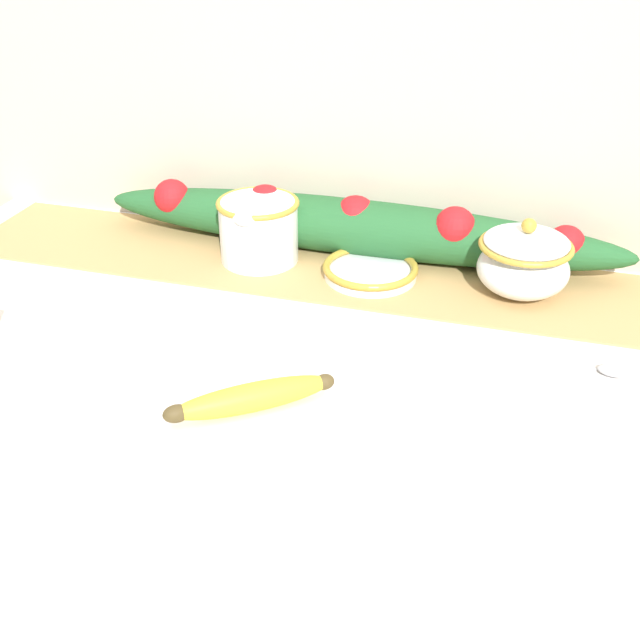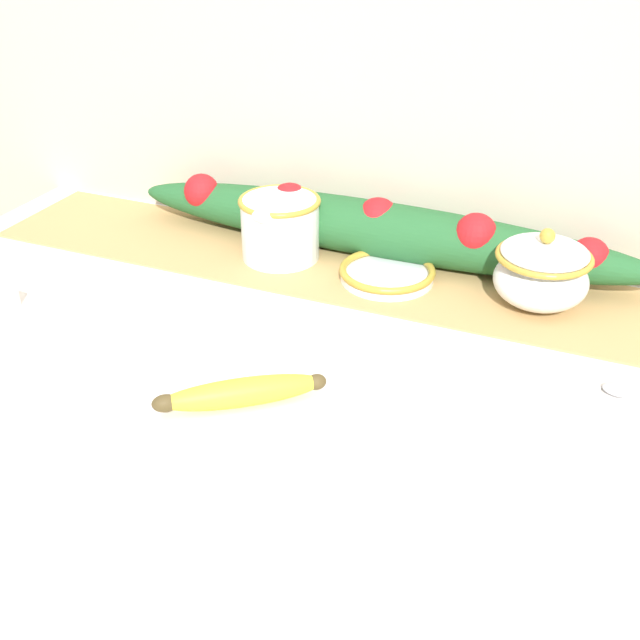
# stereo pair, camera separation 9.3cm
# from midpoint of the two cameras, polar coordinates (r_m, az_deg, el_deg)

# --- Properties ---
(countertop) EXTENTS (1.25, 0.64, 0.94)m
(countertop) POSITION_cam_midpoint_polar(r_m,az_deg,el_deg) (1.29, -3.29, -19.90)
(countertop) COLOR silver
(countertop) RESTS_ON ground_plane
(back_wall) EXTENTS (2.05, 0.04, 2.40)m
(back_wall) POSITION_cam_midpoint_polar(r_m,az_deg,el_deg) (1.18, 1.30, 17.63)
(back_wall) COLOR beige
(back_wall) RESTS_ON ground_plane
(table_runner) EXTENTS (1.15, 0.20, 0.00)m
(table_runner) POSITION_cam_midpoint_polar(r_m,az_deg,el_deg) (1.14, -0.58, 3.44)
(table_runner) COLOR tan
(table_runner) RESTS_ON countertop
(cream_pitcher) EXTENTS (0.12, 0.14, 0.09)m
(cream_pitcher) POSITION_cam_midpoint_polar(r_m,az_deg,el_deg) (1.16, -6.67, 6.48)
(cream_pitcher) COLOR white
(cream_pitcher) RESTS_ON countertop
(sugar_bowl) EXTENTS (0.12, 0.12, 0.11)m
(sugar_bowl) POSITION_cam_midpoint_polar(r_m,az_deg,el_deg) (1.08, 11.96, 4.04)
(sugar_bowl) COLOR white
(sugar_bowl) RESTS_ON countertop
(small_dish) EXTENTS (0.13, 0.13, 0.02)m
(small_dish) POSITION_cam_midpoint_polar(r_m,az_deg,el_deg) (1.12, 1.25, 3.49)
(small_dish) COLOR white
(small_dish) RESTS_ON countertop
(banana) EXTENTS (0.16, 0.13, 0.03)m
(banana) POSITION_cam_midpoint_polar(r_m,az_deg,el_deg) (0.86, -8.00, -5.58)
(banana) COLOR yellow
(banana) RESTS_ON countertop
(spoon) EXTENTS (0.19, 0.05, 0.01)m
(spoon) POSITION_cam_midpoint_polar(r_m,az_deg,el_deg) (0.96, 16.38, -3.29)
(spoon) COLOR #B7B7BC
(spoon) RESTS_ON countertop
(poinsettia_garland) EXTENTS (0.79, 0.09, 0.10)m
(poinsettia_garland) POSITION_cam_midpoint_polar(r_m,az_deg,el_deg) (1.18, 0.21, 6.69)
(poinsettia_garland) COLOR #235B2D
(poinsettia_garland) RESTS_ON countertop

